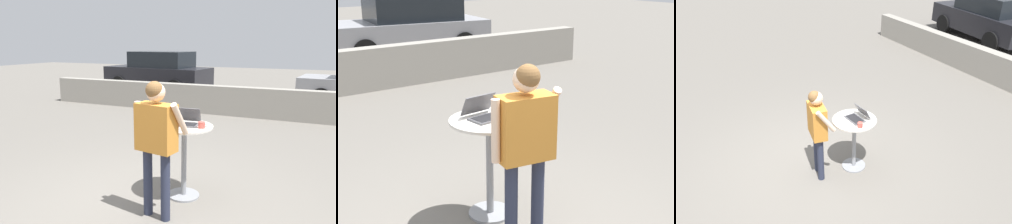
% 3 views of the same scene
% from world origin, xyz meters
% --- Properties ---
extents(cafe_table, '(0.75, 0.75, 0.98)m').
position_xyz_m(cafe_table, '(0.28, 0.61, 0.69)').
color(cafe_table, gray).
rests_on(cafe_table, ground_plane).
extents(laptop, '(0.37, 0.35, 0.21)m').
position_xyz_m(laptop, '(0.28, 0.67, 1.03)').
color(laptop, '#515156').
rests_on(laptop, cafe_table).
extents(coffee_mug, '(0.12, 0.09, 0.08)m').
position_xyz_m(coffee_mug, '(0.53, 0.57, 1.02)').
color(coffee_mug, '#C14C42').
rests_on(coffee_mug, cafe_table).
extents(standing_person, '(0.63, 0.34, 1.62)m').
position_xyz_m(standing_person, '(0.19, -0.03, 1.03)').
color(standing_person, '#282D42').
rests_on(standing_person, ground_plane).
extents(parked_car_near_street, '(4.52, 2.46, 1.56)m').
position_xyz_m(parked_car_near_street, '(3.54, 9.21, 0.78)').
color(parked_car_near_street, '#9E9EA3').
rests_on(parked_car_near_street, ground_plane).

